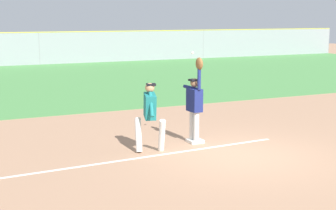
% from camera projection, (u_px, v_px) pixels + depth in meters
% --- Properties ---
extents(ground_plane, '(75.67, 75.67, 0.00)m').
position_uv_depth(ground_plane, '(239.00, 155.00, 12.13)').
color(ground_plane, tan).
extents(outfield_grass, '(51.30, 18.53, 0.01)m').
position_uv_depth(outfield_grass, '(74.00, 80.00, 26.40)').
color(outfield_grass, '#4C8C47').
rests_on(outfield_grass, ground_plane).
extents(chalk_foul_line, '(11.98, 0.87, 0.01)m').
position_uv_depth(chalk_foul_line, '(51.00, 171.00, 10.90)').
color(chalk_foul_line, white).
rests_on(chalk_foul_line, ground_plane).
extents(first_base, '(0.38, 0.38, 0.08)m').
position_uv_depth(first_base, '(195.00, 141.00, 13.35)').
color(first_base, white).
rests_on(first_base, ground_plane).
extents(fielder, '(0.29, 0.90, 2.28)m').
position_uv_depth(fielder, '(195.00, 101.00, 13.10)').
color(fielder, silver).
rests_on(fielder, ground_plane).
extents(runner, '(0.76, 0.84, 1.72)m').
position_uv_depth(runner, '(150.00, 112.00, 12.26)').
color(runner, white).
rests_on(runner, ground_plane).
extents(baseball, '(0.07, 0.07, 0.07)m').
position_uv_depth(baseball, '(193.00, 53.00, 12.94)').
color(baseball, white).
extents(outfield_fence, '(51.38, 0.08, 2.25)m').
position_uv_depth(outfield_fence, '(39.00, 48.00, 34.49)').
color(outfield_fence, '#93999E').
rests_on(outfield_fence, ground_plane).
extents(parked_car_red, '(4.57, 2.46, 1.25)m').
position_uv_depth(parked_car_red, '(15.00, 53.00, 36.13)').
color(parked_car_red, '#B21E1E').
rests_on(parked_car_red, ground_plane).
extents(parked_car_white, '(4.47, 2.26, 1.25)m').
position_uv_depth(parked_car_white, '(84.00, 51.00, 38.37)').
color(parked_car_white, white).
rests_on(parked_car_white, ground_plane).
extents(parked_car_silver, '(4.45, 2.20, 1.25)m').
position_uv_depth(parked_car_silver, '(133.00, 49.00, 40.34)').
color(parked_car_silver, '#B7B7BC').
rests_on(parked_car_silver, ground_plane).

